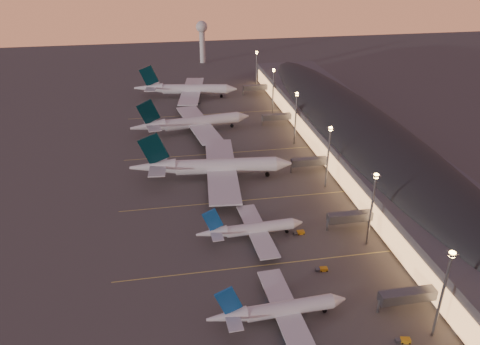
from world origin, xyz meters
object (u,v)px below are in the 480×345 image
object	(u,v)px
airliner_narrow_south	(278,310)
airliner_wide_mid	(192,123)
airliner_narrow_north	(251,229)
baggage_tug_c	(299,233)
airliner_wide_far	(186,89)
airliner_wide_near	(212,167)
baggage_tug_b	(388,303)
baggage_tug_a	(404,340)
baggage_tug_d	(322,269)
radar_tower	(202,35)

from	to	relation	value
airliner_narrow_south	airliner_wide_mid	world-z (taller)	airliner_wide_mid
airliner_narrow_north	baggage_tug_c	xyz separation A→B (m)	(16.59, -0.74, -2.86)
airliner_wide_far	baggage_tug_c	bearing A→B (deg)	-70.86
airliner_narrow_south	airliner_wide_near	size ratio (longest dim) A/B	0.56
airliner_narrow_north	baggage_tug_b	size ratio (longest dim) A/B	10.50
baggage_tug_a	baggage_tug_d	xyz separation A→B (m)	(-10.62, 30.19, -0.01)
airliner_narrow_north	airliner_wide_far	size ratio (longest dim) A/B	0.57
baggage_tug_a	baggage_tug_b	distance (m)	13.38
baggage_tug_b	baggage_tug_c	xyz separation A→B (m)	(-14.02, 37.05, 0.06)
airliner_wide_far	baggage_tug_a	bearing A→B (deg)	-69.93
radar_tower	baggage_tug_a	size ratio (longest dim) A/B	8.47
airliner_narrow_north	baggage_tug_c	size ratio (longest dim) A/B	9.42
airliner_narrow_north	airliner_wide_near	world-z (taller)	airliner_wide_near
airliner_narrow_south	baggage_tug_c	distance (m)	41.31
radar_tower	baggage_tug_a	distance (m)	302.05
radar_tower	baggage_tug_c	distance (m)	251.51
airliner_wide_mid	airliner_narrow_south	bearing A→B (deg)	-94.71
airliner_wide_near	baggage_tug_b	xyz separation A→B (m)	(37.82, -82.91, -5.04)
airliner_narrow_north	baggage_tug_d	size ratio (longest dim) A/B	9.92
airliner_wide_mid	airliner_wide_near	bearing A→B (deg)	-95.10
airliner_narrow_north	airliner_wide_near	bearing A→B (deg)	95.90
radar_tower	baggage_tug_d	bearing A→B (deg)	-88.48
airliner_narrow_south	airliner_narrow_north	distance (m)	38.26
airliner_narrow_north	radar_tower	world-z (taller)	radar_tower
airliner_wide_mid	baggage_tug_c	world-z (taller)	airliner_wide_mid
baggage_tug_a	airliner_wide_near	bearing A→B (deg)	122.83
airliner_narrow_south	radar_tower	bearing A→B (deg)	85.17
airliner_narrow_south	radar_tower	world-z (taller)	radar_tower
airliner_wide_far	airliner_wide_mid	bearing A→B (deg)	-81.45
baggage_tug_a	baggage_tug_b	size ratio (longest dim) A/B	1.10
baggage_tug_d	airliner_narrow_south	bearing A→B (deg)	-130.30
baggage_tug_a	airliner_wide_mid	bearing A→B (deg)	117.21
airliner_narrow_north	baggage_tug_c	distance (m)	16.86
airliner_wide_near	airliner_narrow_north	bearing A→B (deg)	-75.86
airliner_wide_mid	baggage_tug_b	bearing A→B (deg)	-82.17
airliner_wide_near	baggage_tug_a	size ratio (longest dim) A/B	17.38
baggage_tug_a	baggage_tug_d	distance (m)	32.00
airliner_wide_far	baggage_tug_c	world-z (taller)	airliner_wide_far
baggage_tug_a	radar_tower	bearing A→B (deg)	105.89
baggage_tug_d	radar_tower	bearing A→B (deg)	97.37
radar_tower	baggage_tug_b	xyz separation A→B (m)	(20.03, -287.57, -21.42)
airliner_wide_near	baggage_tug_d	world-z (taller)	airliner_wide_near
airliner_wide_near	airliner_wide_far	distance (m)	113.63
airliner_narrow_north	baggage_tug_c	bearing A→B (deg)	-5.74
airliner_wide_mid	radar_tower	bearing A→B (deg)	72.78
baggage_tug_a	baggage_tug_b	bearing A→B (deg)	92.85
radar_tower	baggage_tug_d	distance (m)	271.51
airliner_wide_far	radar_tower	distance (m)	94.75
baggage_tug_c	baggage_tug_d	distance (m)	20.08
airliner_narrow_south	baggage_tug_b	bearing A→B (deg)	-1.77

